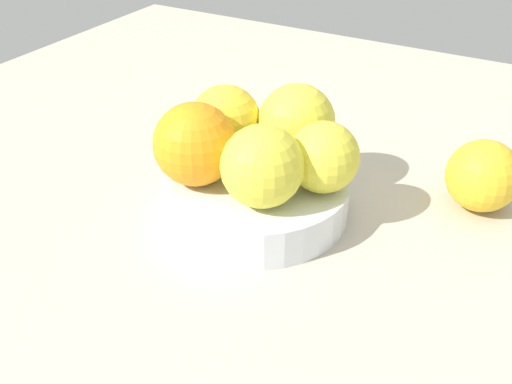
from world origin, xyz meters
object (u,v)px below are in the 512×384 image
(orange_in_bowl_0, at_px, (296,122))
(orange_in_bowl_1, at_px, (262,166))
(orange_loose_0, at_px, (483,176))
(orange_in_bowl_2, at_px, (195,144))
(orange_in_bowl_3, at_px, (323,157))
(orange_in_bowl_4, at_px, (226,120))
(fruit_bowl, at_px, (256,196))

(orange_in_bowl_0, height_order, orange_in_bowl_1, orange_in_bowl_0)
(orange_loose_0, bearing_deg, orange_in_bowl_0, -71.19)
(orange_in_bowl_2, height_order, orange_in_bowl_3, orange_in_bowl_2)
(orange_in_bowl_0, height_order, orange_in_bowl_2, orange_in_bowl_2)
(orange_in_bowl_1, relative_size, orange_in_bowl_2, 0.95)
(orange_in_bowl_2, bearing_deg, orange_in_bowl_3, 112.70)
(orange_in_bowl_4, bearing_deg, fruit_bowl, 59.04)
(fruit_bowl, distance_m, orange_in_bowl_3, 0.08)
(fruit_bowl, xyz_separation_m, orange_in_bowl_0, (-0.06, 0.01, 0.06))
(orange_in_bowl_1, bearing_deg, orange_in_bowl_3, 141.83)
(orange_in_bowl_4, distance_m, orange_loose_0, 0.26)
(orange_in_bowl_0, distance_m, orange_in_bowl_1, 0.09)
(orange_in_bowl_0, distance_m, orange_in_bowl_3, 0.06)
(fruit_bowl, distance_m, orange_loose_0, 0.22)
(fruit_bowl, relative_size, orange_in_bowl_2, 2.31)
(orange_in_bowl_0, height_order, orange_in_bowl_3, orange_in_bowl_0)
(orange_in_bowl_2, relative_size, orange_loose_0, 1.09)
(orange_in_bowl_3, height_order, orange_in_bowl_4, orange_in_bowl_4)
(orange_in_bowl_3, xyz_separation_m, orange_in_bowl_4, (-0.02, -0.11, 0.00))
(orange_in_bowl_0, bearing_deg, fruit_bowl, -13.33)
(orange_in_bowl_0, relative_size, orange_in_bowl_4, 1.08)
(orange_in_bowl_2, xyz_separation_m, orange_in_bowl_3, (-0.05, 0.11, -0.01))
(orange_in_bowl_0, bearing_deg, orange_in_bowl_4, -69.01)
(orange_in_bowl_3, relative_size, orange_loose_0, 0.93)
(orange_in_bowl_3, relative_size, orange_in_bowl_4, 0.93)
(orange_in_bowl_0, distance_m, orange_in_bowl_4, 0.07)
(orange_in_bowl_4, bearing_deg, orange_in_bowl_3, 81.66)
(orange_in_bowl_3, distance_m, orange_in_bowl_4, 0.12)
(orange_in_bowl_1, distance_m, orange_in_bowl_3, 0.06)
(fruit_bowl, height_order, orange_in_bowl_4, orange_in_bowl_4)
(orange_in_bowl_1, distance_m, orange_in_bowl_2, 0.07)
(orange_in_bowl_0, relative_size, orange_in_bowl_2, 0.98)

